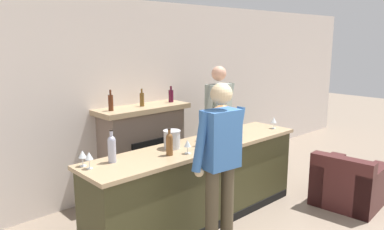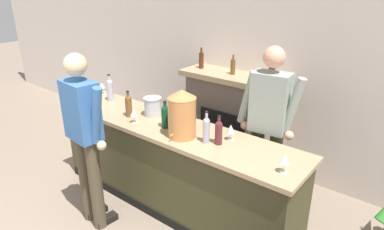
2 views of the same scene
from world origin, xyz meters
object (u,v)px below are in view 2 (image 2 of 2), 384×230
object	(u,v)px
wine_bottle_cabernet_heavy	(129,105)
wine_glass_near_bucket	(102,86)
person_customer	(85,136)
wine_bottle_merlot_tall	(219,131)
wine_glass_back_row	(231,129)
wine_glass_front_left	(285,159)
wine_glass_by_dispenser	(134,113)
wine_glass_mid_counter	(95,87)
wine_bottle_burgundy_dark	(190,115)
ice_bucket_steel	(153,106)
wine_bottle_port_short	(110,89)
fireplace_stone	(231,120)
wine_bottle_rose_blush	(206,129)
copper_dispenser	(182,113)
person_bartender	(268,127)

from	to	relation	value
wine_bottle_cabernet_heavy	wine_glass_near_bucket	bearing A→B (deg)	160.77
person_customer	wine_bottle_merlot_tall	xyz separation A→B (m)	(1.07, 0.70, 0.10)
wine_bottle_cabernet_heavy	wine_glass_back_row	world-z (taller)	wine_bottle_cabernet_heavy
wine_glass_front_left	wine_glass_by_dispenser	world-z (taller)	wine_glass_front_left
wine_glass_mid_counter	wine_bottle_burgundy_dark	bearing A→B (deg)	-0.30
ice_bucket_steel	wine_bottle_burgundy_dark	size ratio (longest dim) A/B	0.65
wine_bottle_port_short	fireplace_stone	bearing A→B (deg)	43.47
fireplace_stone	wine_bottle_merlot_tall	bearing A→B (deg)	-63.21
wine_glass_by_dispenser	person_customer	bearing A→B (deg)	-98.11
wine_bottle_rose_blush	wine_bottle_cabernet_heavy	bearing A→B (deg)	-179.68
wine_bottle_rose_blush	wine_glass_near_bucket	xyz separation A→B (m)	(-1.92, 0.29, -0.02)
wine_glass_front_left	wine_bottle_port_short	bearing A→B (deg)	174.18
wine_bottle_rose_blush	copper_dispenser	bearing A→B (deg)	-171.75
wine_bottle_merlot_tall	wine_bottle_rose_blush	size ratio (longest dim) A/B	0.90
ice_bucket_steel	wine_bottle_merlot_tall	distance (m)	0.99
wine_bottle_rose_blush	wine_glass_front_left	world-z (taller)	wine_bottle_rose_blush
person_customer	wine_bottle_rose_blush	world-z (taller)	person_customer
copper_dispenser	ice_bucket_steel	size ratio (longest dim) A/B	2.29
person_customer	person_bartender	size ratio (longest dim) A/B	0.98
wine_bottle_burgundy_dark	wine_bottle_port_short	world-z (taller)	wine_bottle_port_short
fireplace_stone	ice_bucket_steel	xyz separation A→B (m)	(-0.36, -1.09, 0.43)
copper_dispenser	wine_glass_back_row	size ratio (longest dim) A/B	3.13
wine_glass_back_row	wine_bottle_port_short	bearing A→B (deg)	179.60
copper_dispenser	wine_bottle_cabernet_heavy	xyz separation A→B (m)	(-0.80, 0.03, -0.11)
person_bartender	wine_bottle_burgundy_dark	size ratio (longest dim) A/B	5.74
copper_dispenser	person_customer	bearing A→B (deg)	-138.52
wine_bottle_port_short	wine_bottle_merlot_tall	world-z (taller)	wine_bottle_port_short
copper_dispenser	wine_glass_near_bucket	size ratio (longest dim) A/B	2.96
wine_glass_by_dispenser	wine_glass_back_row	size ratio (longest dim) A/B	1.02
person_customer	wine_bottle_merlot_tall	bearing A→B (deg)	33.48
wine_glass_by_dispenser	wine_bottle_merlot_tall	bearing A→B (deg)	8.44
wine_glass_front_left	fireplace_stone	bearing A→B (deg)	134.83
wine_bottle_port_short	wine_glass_mid_counter	bearing A→B (deg)	-174.89
ice_bucket_steel	fireplace_stone	bearing A→B (deg)	71.83
wine_bottle_burgundy_dark	wine_bottle_merlot_tall	distance (m)	0.46
wine_bottle_port_short	wine_glass_back_row	distance (m)	1.78
fireplace_stone	wine_glass_near_bucket	xyz separation A→B (m)	(-1.40, -0.98, 0.44)
person_bartender	wine_glass_front_left	world-z (taller)	person_bartender
wine_glass_near_bucket	wine_glass_front_left	bearing A→B (deg)	-7.04
person_bartender	wine_glass_mid_counter	distance (m)	2.28
person_customer	wine_bottle_burgundy_dark	xyz separation A→B (m)	(0.62, 0.83, 0.12)
wine_bottle_cabernet_heavy	wine_glass_back_row	bearing A→B (deg)	9.38
wine_glass_front_left	wine_bottle_burgundy_dark	bearing A→B (deg)	169.23
wine_bottle_burgundy_dark	wine_glass_mid_counter	bearing A→B (deg)	179.70
wine_glass_mid_counter	wine_glass_near_bucket	bearing A→B (deg)	96.48
wine_bottle_port_short	wine_glass_front_left	world-z (taller)	wine_bottle_port_short
fireplace_stone	wine_bottle_burgundy_dark	xyz separation A→B (m)	(0.17, -1.10, 0.47)
wine_bottle_merlot_tall	wine_glass_back_row	distance (m)	0.15
person_customer	person_bartender	xyz separation A→B (m)	(1.30, 1.24, 0.02)
wine_bottle_burgundy_dark	wine_bottle_port_short	size ratio (longest dim) A/B	0.95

